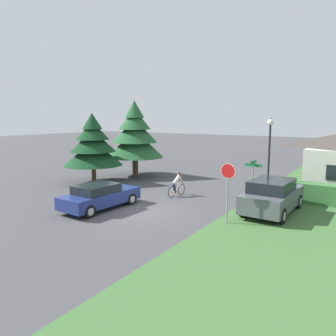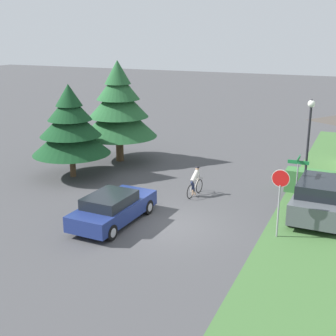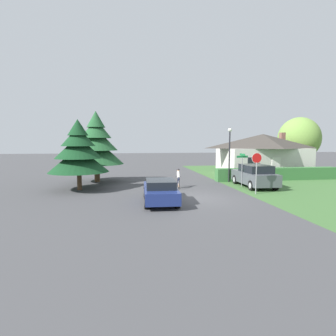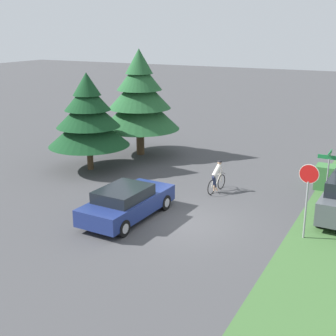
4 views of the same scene
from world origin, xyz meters
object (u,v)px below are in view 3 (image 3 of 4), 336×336
Objects in this scene: conifer_tall_far at (96,144)px; street_name_sign at (242,164)px; cyclist at (178,179)px; parked_suv_right at (254,176)px; sedan_left_lane at (160,191)px; cottage_house at (262,153)px; street_lamp at (230,145)px; deciduous_tree_right at (299,139)px; stop_sign at (257,165)px; conifer_tall_near at (78,152)px.

street_name_sign is at bearing -21.77° from conifer_tall_far.
cyclist is 5.02m from street_name_sign.
parked_suv_right is at bearing -87.58° from cyclist.
parked_suv_right is at bearing -59.54° from sedan_left_lane.
cottage_house reaches higher than street_name_sign.
cyclist is at bearing -155.58° from street_lamp.
deciduous_tree_right is at bearing -49.64° from sedan_left_lane.
sedan_left_lane is at bearing -142.32° from deciduous_tree_right.
conifer_tall_far is (-11.33, 4.53, 1.52)m from street_name_sign.
street_name_sign is 15.90m from deciduous_tree_right.
stop_sign is 5.59m from street_lamp.
deciduous_tree_right is at bearing 40.90° from street_name_sign.
deciduous_tree_right reaches higher than street_name_sign.
street_name_sign is at bearing -88.38° from cyclist.
parked_suv_right is at bearing -121.73° from cottage_house.
street_name_sign is (6.83, 4.16, 1.13)m from sedan_left_lane.
deciduous_tree_right is (16.79, 9.87, 3.21)m from cyclist.
parked_suv_right is (7.86, 4.14, 0.19)m from sedan_left_lane.
cyclist is 0.63× the size of street_name_sign.
sedan_left_lane is 1.72× the size of street_name_sign.
parked_suv_right is 0.97× the size of street_lamp.
cottage_house is 6.87m from deciduous_tree_right.
cottage_house is 9.62m from street_name_sign.
street_lamp is 11.52m from conifer_tall_far.
sedan_left_lane is at bearing -42.19° from conifer_tall_near.
street_lamp is at bearing -91.52° from stop_sign.
sedan_left_lane is 5.00m from cyclist.
sedan_left_lane is 0.97× the size of parked_suv_right.
cyclist is at bearing -145.85° from cottage_house.
cottage_house is at bearing 21.29° from conifer_tall_near.
street_lamp reaches higher than parked_suv_right.
street_name_sign is at bearing -56.00° from sedan_left_lane.
cottage_house is 2.09× the size of sedan_left_lane.
cottage_house is 12.98m from cyclist.
deciduous_tree_right is (11.91, 10.32, 2.09)m from street_name_sign.
stop_sign is at bearing -16.07° from conifer_tall_near.
cottage_house reaches higher than sedan_left_lane.
sedan_left_lane is at bearing -135.13° from street_lamp.
parked_suv_right is at bearing -20.14° from conifer_tall_far.
conifer_tall_near is (-17.95, -6.99, 0.52)m from cottage_house.
conifer_tall_far reaches higher than conifer_tall_near.
street_name_sign is 0.42× the size of conifer_tall_far.
deciduous_tree_right is (12.16, 13.08, 1.96)m from stop_sign.
street_name_sign is 0.51× the size of conifer_tall_near.
conifer_tall_near is at bearing 95.09° from cyclist.
cyclist is at bearing 174.78° from street_name_sign.
parked_suv_right is 1.77× the size of street_name_sign.
street_lamp is 12.35m from conifer_tall_near.
street_lamp reaches higher than street_name_sign.
street_name_sign is at bearing -139.10° from deciduous_tree_right.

